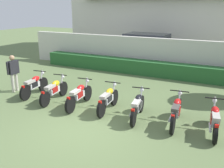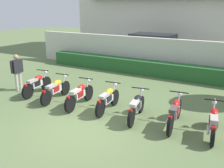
{
  "view_description": "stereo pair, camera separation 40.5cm",
  "coord_description": "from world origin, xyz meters",
  "px_view_note": "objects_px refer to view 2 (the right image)",
  "views": [
    {
      "loc": [
        3.97,
        -5.84,
        3.58
      ],
      "look_at": [
        0.0,
        1.84,
        0.93
      ],
      "focal_mm": 40.93,
      "sensor_mm": 36.0,
      "label": 1
    },
    {
      "loc": [
        4.32,
        -5.65,
        3.58
      ],
      "look_at": [
        0.0,
        1.84,
        0.93
      ],
      "focal_mm": 40.93,
      "sensor_mm": 36.0,
      "label": 2
    }
  ],
  "objects_px": {
    "motorcycle_in_row_0": "(37,84)",
    "motorcycle_in_row_3": "(108,99)",
    "parked_car": "(154,49)",
    "motorcycle_in_row_4": "(136,106)",
    "inspector_person": "(17,69)",
    "motorcycle_in_row_5": "(175,112)",
    "motorcycle_in_row_1": "(56,89)",
    "motorcycle_in_row_6": "(213,121)",
    "motorcycle_in_row_2": "(80,95)"
  },
  "relations": [
    {
      "from": "parked_car",
      "to": "motorcycle_in_row_4",
      "type": "relative_size",
      "value": 2.53
    },
    {
      "from": "parked_car",
      "to": "motorcycle_in_row_1",
      "type": "distance_m",
      "value": 8.47
    },
    {
      "from": "motorcycle_in_row_5",
      "to": "motorcycle_in_row_4",
      "type": "bearing_deg",
      "value": 89.66
    },
    {
      "from": "motorcycle_in_row_4",
      "to": "motorcycle_in_row_3",
      "type": "bearing_deg",
      "value": 74.37
    },
    {
      "from": "parked_car",
      "to": "inspector_person",
      "type": "height_order",
      "value": "parked_car"
    },
    {
      "from": "parked_car",
      "to": "motorcycle_in_row_6",
      "type": "bearing_deg",
      "value": -57.06
    },
    {
      "from": "parked_car",
      "to": "motorcycle_in_row_4",
      "type": "height_order",
      "value": "parked_car"
    },
    {
      "from": "parked_car",
      "to": "motorcycle_in_row_4",
      "type": "xyz_separation_m",
      "value": [
        2.64,
        -8.46,
        -0.49
      ]
    },
    {
      "from": "motorcycle_in_row_3",
      "to": "motorcycle_in_row_2",
      "type": "bearing_deg",
      "value": 90.68
    },
    {
      "from": "motorcycle_in_row_0",
      "to": "motorcycle_in_row_3",
      "type": "relative_size",
      "value": 1.01
    },
    {
      "from": "parked_car",
      "to": "motorcycle_in_row_1",
      "type": "height_order",
      "value": "parked_car"
    },
    {
      "from": "parked_car",
      "to": "motorcycle_in_row_6",
      "type": "xyz_separation_m",
      "value": [
        5.01,
        -8.38,
        -0.5
      ]
    },
    {
      "from": "motorcycle_in_row_2",
      "to": "motorcycle_in_row_4",
      "type": "height_order",
      "value": "motorcycle_in_row_2"
    },
    {
      "from": "parked_car",
      "to": "inspector_person",
      "type": "bearing_deg",
      "value": -108.82
    },
    {
      "from": "motorcycle_in_row_0",
      "to": "inspector_person",
      "type": "bearing_deg",
      "value": 81.41
    },
    {
      "from": "motorcycle_in_row_4",
      "to": "inspector_person",
      "type": "distance_m",
      "value": 5.83
    },
    {
      "from": "motorcycle_in_row_4",
      "to": "inspector_person",
      "type": "bearing_deg",
      "value": 78.59
    },
    {
      "from": "motorcycle_in_row_1",
      "to": "motorcycle_in_row_6",
      "type": "relative_size",
      "value": 1.07
    },
    {
      "from": "motorcycle_in_row_3",
      "to": "motorcycle_in_row_5",
      "type": "bearing_deg",
      "value": -95.6
    },
    {
      "from": "motorcycle_in_row_1",
      "to": "motorcycle_in_row_5",
      "type": "xyz_separation_m",
      "value": [
        4.74,
        0.08,
        0.01
      ]
    },
    {
      "from": "parked_car",
      "to": "inspector_person",
      "type": "distance_m",
      "value": 8.85
    },
    {
      "from": "motorcycle_in_row_2",
      "to": "motorcycle_in_row_6",
      "type": "height_order",
      "value": "motorcycle_in_row_2"
    },
    {
      "from": "motorcycle_in_row_4",
      "to": "motorcycle_in_row_0",
      "type": "bearing_deg",
      "value": 78.35
    },
    {
      "from": "motorcycle_in_row_1",
      "to": "motorcycle_in_row_3",
      "type": "distance_m",
      "value": 2.34
    },
    {
      "from": "motorcycle_in_row_4",
      "to": "motorcycle_in_row_1",
      "type": "bearing_deg",
      "value": 79.67
    },
    {
      "from": "motorcycle_in_row_5",
      "to": "motorcycle_in_row_6",
      "type": "bearing_deg",
      "value": -98.57
    },
    {
      "from": "motorcycle_in_row_0",
      "to": "motorcycle_in_row_3",
      "type": "bearing_deg",
      "value": -98.47
    },
    {
      "from": "motorcycle_in_row_3",
      "to": "motorcycle_in_row_4",
      "type": "relative_size",
      "value": 1.0
    },
    {
      "from": "motorcycle_in_row_0",
      "to": "parked_car",
      "type": "bearing_deg",
      "value": -21.36
    },
    {
      "from": "motorcycle_in_row_5",
      "to": "inspector_person",
      "type": "bearing_deg",
      "value": 83.45
    },
    {
      "from": "motorcycle_in_row_0",
      "to": "motorcycle_in_row_4",
      "type": "distance_m",
      "value": 4.66
    },
    {
      "from": "motorcycle_in_row_0",
      "to": "motorcycle_in_row_6",
      "type": "height_order",
      "value": "motorcycle_in_row_0"
    },
    {
      "from": "parked_car",
      "to": "motorcycle_in_row_6",
      "type": "height_order",
      "value": "parked_car"
    },
    {
      "from": "motorcycle_in_row_0",
      "to": "inspector_person",
      "type": "distance_m",
      "value": 1.25
    },
    {
      "from": "parked_car",
      "to": "motorcycle_in_row_1",
      "type": "xyz_separation_m",
      "value": [
        -0.86,
        -8.41,
        -0.49
      ]
    },
    {
      "from": "motorcycle_in_row_2",
      "to": "inspector_person",
      "type": "relative_size",
      "value": 1.21
    },
    {
      "from": "motorcycle_in_row_2",
      "to": "inspector_person",
      "type": "distance_m",
      "value": 3.54
    },
    {
      "from": "motorcycle_in_row_1",
      "to": "motorcycle_in_row_2",
      "type": "distance_m",
      "value": 1.2
    },
    {
      "from": "motorcycle_in_row_0",
      "to": "motorcycle_in_row_3",
      "type": "height_order",
      "value": "motorcycle_in_row_0"
    },
    {
      "from": "parked_car",
      "to": "motorcycle_in_row_6",
      "type": "distance_m",
      "value": 9.78
    },
    {
      "from": "motorcycle_in_row_1",
      "to": "motorcycle_in_row_0",
      "type": "bearing_deg",
      "value": 76.1
    },
    {
      "from": "motorcycle_in_row_2",
      "to": "motorcycle_in_row_6",
      "type": "xyz_separation_m",
      "value": [
        4.67,
        0.07,
        -0.01
      ]
    },
    {
      "from": "parked_car",
      "to": "motorcycle_in_row_3",
      "type": "height_order",
      "value": "parked_car"
    },
    {
      "from": "motorcycle_in_row_1",
      "to": "motorcycle_in_row_2",
      "type": "relative_size",
      "value": 1.0
    },
    {
      "from": "motorcycle_in_row_6",
      "to": "motorcycle_in_row_3",
      "type": "bearing_deg",
      "value": 79.82
    },
    {
      "from": "motorcycle_in_row_2",
      "to": "motorcycle_in_row_4",
      "type": "xyz_separation_m",
      "value": [
        2.31,
        0.0,
        -0.01
      ]
    },
    {
      "from": "parked_car",
      "to": "motorcycle_in_row_2",
      "type": "bearing_deg",
      "value": -85.62
    },
    {
      "from": "motorcycle_in_row_3",
      "to": "motorcycle_in_row_6",
      "type": "height_order",
      "value": "motorcycle_in_row_3"
    },
    {
      "from": "motorcycle_in_row_0",
      "to": "motorcycle_in_row_2",
      "type": "bearing_deg",
      "value": -101.88
    },
    {
      "from": "motorcycle_in_row_3",
      "to": "parked_car",
      "type": "bearing_deg",
      "value": 4.48
    }
  ]
}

